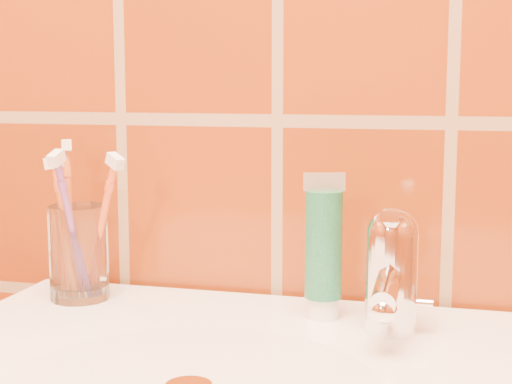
# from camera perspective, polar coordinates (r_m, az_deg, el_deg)

# --- Properties ---
(glass_tumbler) EXTENTS (0.08, 0.08, 0.10)m
(glass_tumbler) POSITION_cam_1_polar(r_m,az_deg,el_deg) (0.87, -12.76, -4.32)
(glass_tumbler) COLOR white
(glass_tumbler) RESTS_ON pedestal_sink
(toothpaste_tube) EXTENTS (0.04, 0.04, 0.15)m
(toothpaste_tube) POSITION_cam_1_polar(r_m,az_deg,el_deg) (0.78, 4.93, -4.29)
(toothpaste_tube) COLOR white
(toothpaste_tube) RESTS_ON pedestal_sink
(faucet) EXTENTS (0.05, 0.11, 0.12)m
(faucet) POSITION_cam_1_polar(r_m,az_deg,el_deg) (0.74, 9.80, -5.39)
(faucet) COLOR white
(faucet) RESTS_ON pedestal_sink
(toothbrush_0) EXTENTS (0.06, 0.05, 0.17)m
(toothbrush_0) POSITION_cam_1_polar(r_m,az_deg,el_deg) (0.86, -13.64, -2.69)
(toothbrush_0) COLOR #CB5F23
(toothbrush_0) RESTS_ON glass_tumbler
(toothbrush_1) EXTENTS (0.07, 0.08, 0.18)m
(toothbrush_1) POSITION_cam_1_polar(r_m,az_deg,el_deg) (0.87, -13.43, -1.97)
(toothbrush_1) COLOR orange
(toothbrush_1) RESTS_ON glass_tumbler
(toothbrush_2) EXTENTS (0.03, 0.13, 0.19)m
(toothbrush_2) POSITION_cam_1_polar(r_m,az_deg,el_deg) (0.83, -13.21, -2.64)
(toothbrush_2) COLOR #854493
(toothbrush_2) RESTS_ON glass_tumbler
(toothbrush_3) EXTENTS (0.13, 0.12, 0.18)m
(toothbrush_3) POSITION_cam_1_polar(r_m,az_deg,el_deg) (0.84, -11.25, -2.65)
(toothbrush_3) COLOR #E35928
(toothbrush_3) RESTS_ON glass_tumbler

